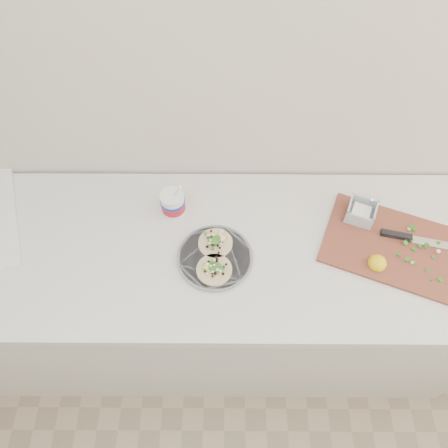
{
  "coord_description": "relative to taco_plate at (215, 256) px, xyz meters",
  "views": [
    {
      "loc": [
        0.2,
        0.65,
        2.18
      ],
      "look_at": [
        0.19,
        1.47,
        0.96
      ],
      "focal_mm": 35.0,
      "sensor_mm": 36.0,
      "label": 1
    }
  ],
  "objects": [
    {
      "name": "taco_plate",
      "position": [
        0.0,
        0.0,
        0.0
      ],
      "size": [
        0.25,
        0.25,
        0.04
      ],
      "rotation": [
        0.0,
        0.0,
        -0.29
      ],
      "color": "slate",
      "rests_on": "counter"
    },
    {
      "name": "tub",
      "position": [
        -0.15,
        0.19,
        0.05
      ],
      "size": [
        0.09,
        0.09,
        0.19
      ],
      "rotation": [
        0.0,
        0.0,
        0.34
      ],
      "color": "white",
      "rests_on": "counter"
    },
    {
      "name": "counter",
      "position": [
        -0.16,
        0.06,
        -0.47
      ],
      "size": [
        2.44,
        0.66,
        0.9
      ],
      "color": "silver",
      "rests_on": "ground"
    },
    {
      "name": "cutboard",
      "position": [
        0.59,
        0.06,
        -0.0
      ],
      "size": [
        0.52,
        0.44,
        0.07
      ],
      "rotation": [
        0.0,
        0.0,
        -0.38
      ],
      "color": "brown",
      "rests_on": "counter"
    }
  ]
}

